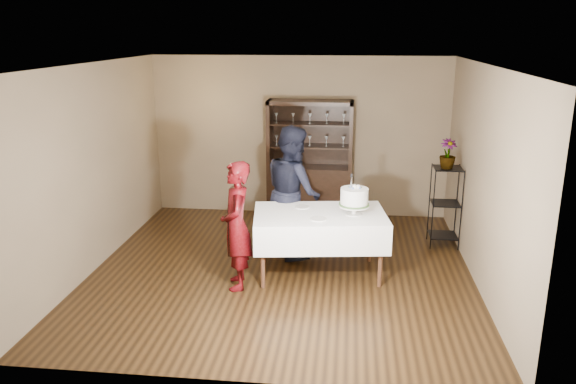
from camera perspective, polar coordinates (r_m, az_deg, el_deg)
name	(u,v)px	position (r m, az deg, el deg)	size (l,w,h in m)	color
floor	(282,270)	(7.60, -0.64, -7.96)	(5.00, 5.00, 0.00)	black
ceiling	(281,65)	(6.94, -0.71, 12.82)	(5.00, 5.00, 0.00)	silver
back_wall	(299,137)	(9.58, 1.16, 5.62)	(5.00, 0.02, 2.70)	brown
wall_left	(94,168)	(7.85, -19.12, 2.35)	(0.02, 5.00, 2.70)	brown
wall_right	(483,178)	(7.29, 19.23, 1.32)	(0.02, 5.00, 2.70)	brown
china_hutch	(310,180)	(9.47, 2.20, 1.24)	(1.40, 0.48, 2.00)	black
plant_etagere	(445,203)	(8.56, 15.68, -1.10)	(0.42, 0.42, 1.20)	black
cake_table	(320,228)	(7.27, 3.23, -3.63)	(1.80, 1.25, 0.84)	white
woman	(236,226)	(6.89, -5.25, -3.42)	(0.59, 0.38, 1.60)	#3D0505
man	(293,191)	(7.87, 0.52, 0.11)	(0.90, 0.70, 1.86)	black
cake	(354,198)	(7.13, 6.75, -0.62)	(0.39, 0.39, 0.54)	white
plate_near	(318,219)	(6.96, 3.11, -2.75)	(0.21, 0.21, 0.01)	white
plate_far	(302,207)	(7.42, 1.46, -1.54)	(0.19, 0.19, 0.01)	white
potted_plant	(448,154)	(8.34, 15.93, 3.75)	(0.24, 0.24, 0.42)	#3D612E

